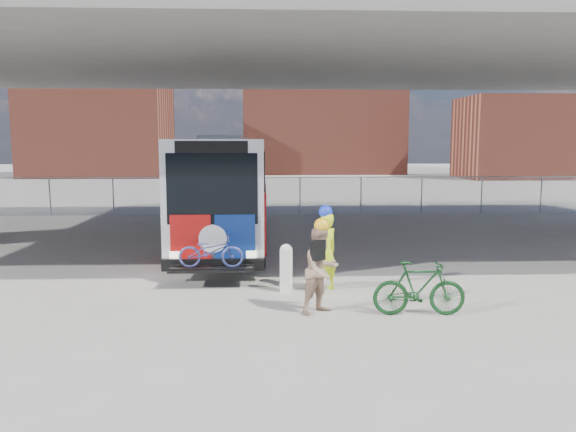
{
  "coord_description": "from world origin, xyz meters",
  "views": [
    {
      "loc": [
        -0.7,
        -15.18,
        3.45
      ],
      "look_at": [
        -0.11,
        -0.95,
        1.6
      ],
      "focal_mm": 35.0,
      "sensor_mm": 36.0,
      "label": 1
    }
  ],
  "objects": [
    {
      "name": "overpass",
      "position": [
        0.0,
        4.0,
        6.54
      ],
      "size": [
        40.0,
        16.0,
        7.95
      ],
      "color": "#605E59",
      "rests_on": "ground"
    },
    {
      "name": "cyclist_hivis",
      "position": [
        0.71,
        -2.29,
        0.98
      ],
      "size": [
        0.8,
        0.76,
        2.03
      ],
      "rotation": [
        0.0,
        0.0,
        3.78
      ],
      "color": "#E3FF1A",
      "rests_on": "ground"
    },
    {
      "name": "bike_parked",
      "position": [
        2.39,
        -4.33,
        0.56
      ],
      "size": [
        1.88,
        0.62,
        1.11
      ],
      "primitive_type": "imported",
      "rotation": [
        0.0,
        0.0,
        1.52
      ],
      "color": "#123918",
      "rests_on": "ground"
    },
    {
      "name": "chainlink_fence",
      "position": [
        0.0,
        12.0,
        1.42
      ],
      "size": [
        30.0,
        0.06,
        30.0
      ],
      "color": "gray",
      "rests_on": "ground"
    },
    {
      "name": "ground",
      "position": [
        0.0,
        0.0,
        0.0
      ],
      "size": [
        160.0,
        160.0,
        0.0
      ],
      "primitive_type": "plane",
      "color": "#9E9991",
      "rests_on": "ground"
    },
    {
      "name": "brick_buildings",
      "position": [
        1.23,
        48.23,
        5.42
      ],
      "size": [
        54.0,
        22.0,
        12.0
      ],
      "color": "brown",
      "rests_on": "ground"
    },
    {
      "name": "bus",
      "position": [
        -2.0,
        4.67,
        2.11
      ],
      "size": [
        2.67,
        12.9,
        3.69
      ],
      "color": "silver",
      "rests_on": "ground"
    },
    {
      "name": "cyclist_tan",
      "position": [
        0.44,
        -4.07,
        0.92
      ],
      "size": [
        1.1,
        1.06,
        1.96
      ],
      "rotation": [
        0.0,
        0.0,
        0.64
      ],
      "color": "tan",
      "rests_on": "ground"
    },
    {
      "name": "smokestack",
      "position": [
        14.0,
        55.0,
        12.5
      ],
      "size": [
        2.2,
        2.2,
        25.0
      ],
      "primitive_type": "cylinder",
      "color": "brown",
      "rests_on": "ground"
    },
    {
      "name": "bollard",
      "position": [
        -0.22,
        -2.39,
        0.6
      ],
      "size": [
        0.29,
        0.29,
        1.13
      ],
      "color": "beige",
      "rests_on": "ground"
    }
  ]
}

